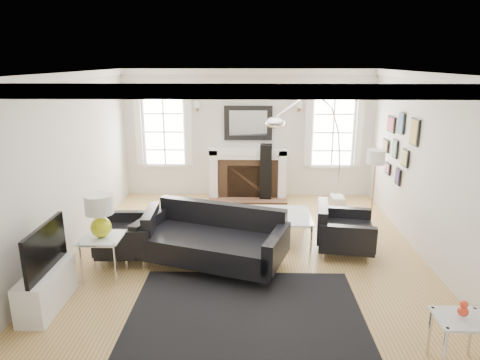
{
  "coord_description": "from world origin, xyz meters",
  "views": [
    {
      "loc": [
        0.06,
        -6.35,
        2.98
      ],
      "look_at": [
        -0.11,
        0.3,
        1.1
      ],
      "focal_mm": 32.0,
      "sensor_mm": 36.0,
      "label": 1
    }
  ],
  "objects_px": {
    "fireplace": "(248,174)",
    "arc_floor_lamp": "(310,150)",
    "gourd_lamp": "(100,213)",
    "coffee_table": "(281,217)",
    "armchair_right": "(341,231)",
    "armchair_left": "(132,236)",
    "sofa": "(213,240)"
  },
  "relations": [
    {
      "from": "fireplace",
      "to": "arc_floor_lamp",
      "type": "distance_m",
      "value": 1.8
    },
    {
      "from": "gourd_lamp",
      "to": "coffee_table",
      "type": "bearing_deg",
      "value": 28.24
    },
    {
      "from": "armchair_right",
      "to": "gourd_lamp",
      "type": "relative_size",
      "value": 1.76
    },
    {
      "from": "armchair_left",
      "to": "arc_floor_lamp",
      "type": "distance_m",
      "value": 3.67
    },
    {
      "from": "arc_floor_lamp",
      "to": "armchair_left",
      "type": "bearing_deg",
      "value": -146.52
    },
    {
      "from": "fireplace",
      "to": "gourd_lamp",
      "type": "relative_size",
      "value": 2.79
    },
    {
      "from": "armchair_left",
      "to": "armchair_right",
      "type": "bearing_deg",
      "value": 4.65
    },
    {
      "from": "armchair_left",
      "to": "armchair_right",
      "type": "relative_size",
      "value": 0.92
    },
    {
      "from": "gourd_lamp",
      "to": "arc_floor_lamp",
      "type": "relative_size",
      "value": 0.25
    },
    {
      "from": "sofa",
      "to": "armchair_left",
      "type": "xyz_separation_m",
      "value": [
        -1.27,
        0.19,
        -0.03
      ]
    },
    {
      "from": "armchair_right",
      "to": "coffee_table",
      "type": "xyz_separation_m",
      "value": [
        -0.93,
        0.49,
        0.05
      ]
    },
    {
      "from": "fireplace",
      "to": "coffee_table",
      "type": "relative_size",
      "value": 1.69
    },
    {
      "from": "coffee_table",
      "to": "arc_floor_lamp",
      "type": "bearing_deg",
      "value": 63.08
    },
    {
      "from": "sofa",
      "to": "gourd_lamp",
      "type": "height_order",
      "value": "gourd_lamp"
    },
    {
      "from": "armchair_left",
      "to": "coffee_table",
      "type": "bearing_deg",
      "value": 17.88
    },
    {
      "from": "armchair_left",
      "to": "arc_floor_lamp",
      "type": "height_order",
      "value": "arc_floor_lamp"
    },
    {
      "from": "fireplace",
      "to": "armchair_left",
      "type": "relative_size",
      "value": 1.72
    },
    {
      "from": "coffee_table",
      "to": "arc_floor_lamp",
      "type": "relative_size",
      "value": 0.41
    },
    {
      "from": "armchair_left",
      "to": "arc_floor_lamp",
      "type": "xyz_separation_m",
      "value": [
        2.96,
        1.96,
        0.96
      ]
    },
    {
      "from": "fireplace",
      "to": "gourd_lamp",
      "type": "height_order",
      "value": "gourd_lamp"
    },
    {
      "from": "sofa",
      "to": "armchair_left",
      "type": "distance_m",
      "value": 1.29
    },
    {
      "from": "fireplace",
      "to": "coffee_table",
      "type": "bearing_deg",
      "value": -75.95
    },
    {
      "from": "armchair_right",
      "to": "gourd_lamp",
      "type": "height_order",
      "value": "gourd_lamp"
    },
    {
      "from": "armchair_right",
      "to": "arc_floor_lamp",
      "type": "distance_m",
      "value": 1.97
    },
    {
      "from": "fireplace",
      "to": "armchair_left",
      "type": "height_order",
      "value": "fireplace"
    },
    {
      "from": "sofa",
      "to": "coffee_table",
      "type": "relative_size",
      "value": 2.36
    },
    {
      "from": "armchair_right",
      "to": "coffee_table",
      "type": "height_order",
      "value": "armchair_right"
    },
    {
      "from": "coffee_table",
      "to": "arc_floor_lamp",
      "type": "xyz_separation_m",
      "value": [
        0.61,
        1.2,
        0.9
      ]
    },
    {
      "from": "fireplace",
      "to": "armchair_right",
      "type": "height_order",
      "value": "fireplace"
    },
    {
      "from": "armchair_right",
      "to": "arc_floor_lamp",
      "type": "bearing_deg",
      "value": 100.76
    },
    {
      "from": "fireplace",
      "to": "coffee_table",
      "type": "distance_m",
      "value": 2.39
    },
    {
      "from": "sofa",
      "to": "coffee_table",
      "type": "xyz_separation_m",
      "value": [
        1.08,
        0.95,
        0.03
      ]
    }
  ]
}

